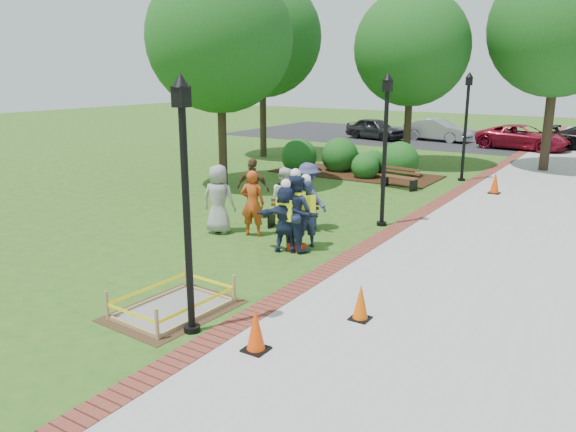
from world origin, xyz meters
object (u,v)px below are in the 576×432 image
Objects in this scene: bench_near at (292,220)px; hivis_worker_a at (286,216)px; hivis_worker_b at (306,211)px; hivis_worker_c at (295,210)px; lamp_near at (185,188)px; cone_front at (256,331)px; wet_concrete_pad at (173,299)px.

hivis_worker_a reaches higher than bench_near.
hivis_worker_a is 0.59m from hivis_worker_b.
bench_near is at bearing 124.49° from hivis_worker_c.
cone_front is at bearing 0.51° from lamp_near.
hivis_worker_a is (-0.17, 4.09, 0.66)m from wet_concrete_pad.
hivis_worker_b is 0.35m from hivis_worker_c.
hivis_worker_c reaches higher than cone_front.
hivis_worker_c is at bearing 90.61° from wet_concrete_pad.
wet_concrete_pad is at bearing -89.39° from hivis_worker_c.
hivis_worker_c is (-0.05, 4.32, 0.76)m from wet_concrete_pad.
hivis_worker_a is at bearing 92.32° from wet_concrete_pad.
lamp_near is at bearing -77.37° from hivis_worker_a.
cone_front is at bearing -11.16° from wet_concrete_pad.
lamp_near is 4.91m from hivis_worker_a.
wet_concrete_pad is 2.44m from lamp_near.
cone_front is (3.30, -6.32, 0.11)m from bench_near.
hivis_worker_a is 0.89× the size of hivis_worker_c.
wet_concrete_pad is 4.15m from hivis_worker_a.
wet_concrete_pad is 3.24× the size of cone_front.
hivis_worker_c is (-0.10, -0.32, 0.08)m from hivis_worker_b.
bench_near is 0.80× the size of hivis_worker_b.
hivis_worker_c is at bearing 100.65° from lamp_near.
hivis_worker_c reaches higher than wet_concrete_pad.
wet_concrete_pad is 2.22m from cone_front.
hivis_worker_b is at bearing 89.34° from wet_concrete_pad.
lamp_near is 2.10× the size of hivis_worker_c.
lamp_near is (-1.33, -0.01, 2.12)m from cone_front.
lamp_near reaches higher than cone_front.
hivis_worker_a is (-1.02, 4.53, -1.58)m from lamp_near.
cone_front is 2.50m from lamp_near.
lamp_near is (0.85, -0.44, 2.25)m from wet_concrete_pad.
hivis_worker_c is at bearing -107.06° from hivis_worker_b.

